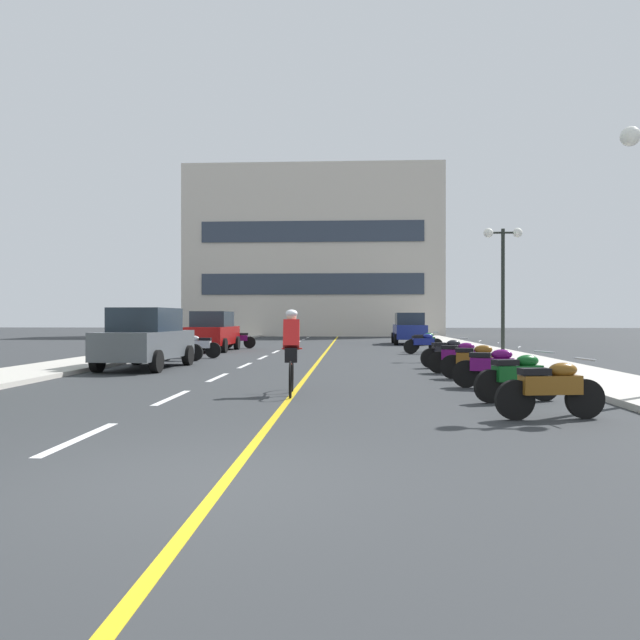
# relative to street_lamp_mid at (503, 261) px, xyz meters

# --- Properties ---
(ground_plane) EXTENTS (140.00, 140.00, 0.00)m
(ground_plane) POSITION_rel_street_lamp_mid_xyz_m (-7.18, 2.69, -3.69)
(ground_plane) COLOR #2D3033
(curb_left) EXTENTS (2.40, 72.00, 0.12)m
(curb_left) POSITION_rel_street_lamp_mid_xyz_m (-14.38, 5.69, -3.63)
(curb_left) COLOR #B7B2A8
(curb_left) RESTS_ON ground
(curb_right) EXTENTS (2.40, 72.00, 0.12)m
(curb_right) POSITION_rel_street_lamp_mid_xyz_m (0.02, 5.69, -3.63)
(curb_right) COLOR #B7B2A8
(curb_right) RESTS_ON ground
(lane_dash_0) EXTENTS (0.14, 2.20, 0.01)m
(lane_dash_0) POSITION_rel_street_lamp_mid_xyz_m (-9.18, -16.31, -3.68)
(lane_dash_0) COLOR silver
(lane_dash_0) RESTS_ON ground
(lane_dash_1) EXTENTS (0.14, 2.20, 0.01)m
(lane_dash_1) POSITION_rel_street_lamp_mid_xyz_m (-9.18, -12.31, -3.68)
(lane_dash_1) COLOR silver
(lane_dash_1) RESTS_ON ground
(lane_dash_2) EXTENTS (0.14, 2.20, 0.01)m
(lane_dash_2) POSITION_rel_street_lamp_mid_xyz_m (-9.18, -8.31, -3.68)
(lane_dash_2) COLOR silver
(lane_dash_2) RESTS_ON ground
(lane_dash_3) EXTENTS (0.14, 2.20, 0.01)m
(lane_dash_3) POSITION_rel_street_lamp_mid_xyz_m (-9.18, -4.31, -3.68)
(lane_dash_3) COLOR silver
(lane_dash_3) RESTS_ON ground
(lane_dash_4) EXTENTS (0.14, 2.20, 0.01)m
(lane_dash_4) POSITION_rel_street_lamp_mid_xyz_m (-9.18, -0.31, -3.68)
(lane_dash_4) COLOR silver
(lane_dash_4) RESTS_ON ground
(lane_dash_5) EXTENTS (0.14, 2.20, 0.01)m
(lane_dash_5) POSITION_rel_street_lamp_mid_xyz_m (-9.18, 3.69, -3.68)
(lane_dash_5) COLOR silver
(lane_dash_5) RESTS_ON ground
(lane_dash_6) EXTENTS (0.14, 2.20, 0.01)m
(lane_dash_6) POSITION_rel_street_lamp_mid_xyz_m (-9.18, 7.69, -3.68)
(lane_dash_6) COLOR silver
(lane_dash_6) RESTS_ON ground
(lane_dash_7) EXTENTS (0.14, 2.20, 0.01)m
(lane_dash_7) POSITION_rel_street_lamp_mid_xyz_m (-9.18, 11.69, -3.68)
(lane_dash_7) COLOR silver
(lane_dash_7) RESTS_ON ground
(lane_dash_8) EXTENTS (0.14, 2.20, 0.01)m
(lane_dash_8) POSITION_rel_street_lamp_mid_xyz_m (-9.18, 15.69, -3.68)
(lane_dash_8) COLOR silver
(lane_dash_8) RESTS_ON ground
(lane_dash_9) EXTENTS (0.14, 2.20, 0.01)m
(lane_dash_9) POSITION_rel_street_lamp_mid_xyz_m (-9.18, 19.69, -3.68)
(lane_dash_9) COLOR silver
(lane_dash_9) RESTS_ON ground
(lane_dash_10) EXTENTS (0.14, 2.20, 0.01)m
(lane_dash_10) POSITION_rel_street_lamp_mid_xyz_m (-9.18, 23.69, -3.68)
(lane_dash_10) COLOR silver
(lane_dash_10) RESTS_ON ground
(lane_dash_11) EXTENTS (0.14, 2.20, 0.01)m
(lane_dash_11) POSITION_rel_street_lamp_mid_xyz_m (-9.18, 27.69, -3.68)
(lane_dash_11) COLOR silver
(lane_dash_11) RESTS_ON ground
(centre_line_yellow) EXTENTS (0.12, 66.00, 0.01)m
(centre_line_yellow) POSITION_rel_street_lamp_mid_xyz_m (-6.93, 5.69, -3.68)
(centre_line_yellow) COLOR gold
(centre_line_yellow) RESTS_ON ground
(office_building) EXTENTS (21.77, 6.49, 14.37)m
(office_building) POSITION_rel_street_lamp_mid_xyz_m (-9.05, 29.87, 3.50)
(office_building) COLOR beige
(office_building) RESTS_ON ground
(street_lamp_mid) EXTENTS (1.46, 0.36, 4.84)m
(street_lamp_mid) POSITION_rel_street_lamp_mid_xyz_m (0.00, 0.00, 0.00)
(street_lamp_mid) COLOR black
(street_lamp_mid) RESTS_ON curb_right
(parked_car_near) EXTENTS (2.08, 4.27, 1.82)m
(parked_car_near) POSITION_rel_street_lamp_mid_xyz_m (-11.94, -5.67, -2.77)
(parked_car_near) COLOR black
(parked_car_near) RESTS_ON ground
(parked_car_mid) EXTENTS (1.97, 4.22, 1.82)m
(parked_car_mid) POSITION_rel_street_lamp_mid_xyz_m (-12.16, 4.16, -2.77)
(parked_car_mid) COLOR black
(parked_car_mid) RESTS_ON ground
(parked_car_far) EXTENTS (1.96, 4.22, 1.82)m
(parked_car_far) POSITION_rel_street_lamp_mid_xyz_m (-2.43, 12.24, -2.77)
(parked_car_far) COLOR black
(parked_car_far) RESTS_ON ground
(motorcycle_0) EXTENTS (1.69, 0.60, 0.92)m
(motorcycle_0) POSITION_rel_street_lamp_mid_xyz_m (-2.78, -14.50, -3.21)
(motorcycle_0) COLOR black
(motorcycle_0) RESTS_ON ground
(motorcycle_1) EXTENTS (1.65, 0.75, 0.92)m
(motorcycle_1) POSITION_rel_street_lamp_mid_xyz_m (-2.75, -12.58, -3.21)
(motorcycle_1) COLOR black
(motorcycle_1) RESTS_ON ground
(motorcycle_2) EXTENTS (1.64, 0.79, 0.92)m
(motorcycle_2) POSITION_rel_street_lamp_mid_xyz_m (-2.74, -10.49, -3.21)
(motorcycle_2) COLOR black
(motorcycle_2) RESTS_ON ground
(motorcycle_3) EXTENTS (1.68, 0.66, 0.92)m
(motorcycle_3) POSITION_rel_street_lamp_mid_xyz_m (-2.70, -8.45, -3.21)
(motorcycle_3) COLOR black
(motorcycle_3) RESTS_ON ground
(motorcycle_4) EXTENTS (1.65, 0.75, 0.92)m
(motorcycle_4) POSITION_rel_street_lamp_mid_xyz_m (-2.84, -6.97, -3.21)
(motorcycle_4) COLOR black
(motorcycle_4) RESTS_ON ground
(motorcycle_5) EXTENTS (1.67, 0.69, 0.92)m
(motorcycle_5) POSITION_rel_street_lamp_mid_xyz_m (-2.84, -4.91, -3.21)
(motorcycle_5) COLOR black
(motorcycle_5) RESTS_ON ground
(motorcycle_6) EXTENTS (1.69, 0.60, 0.92)m
(motorcycle_6) POSITION_rel_street_lamp_mid_xyz_m (-11.86, -2.26, -3.21)
(motorcycle_6) COLOR black
(motorcycle_6) RESTS_ON ground
(motorcycle_7) EXTENTS (1.70, 0.60, 0.92)m
(motorcycle_7) POSITION_rel_street_lamp_mid_xyz_m (-11.57, -0.80, -3.21)
(motorcycle_7) COLOR black
(motorcycle_7) RESTS_ON ground
(motorcycle_8) EXTENTS (1.68, 0.64, 0.92)m
(motorcycle_8) POSITION_rel_street_lamp_mid_xyz_m (-2.73, 2.42, -3.21)
(motorcycle_8) COLOR black
(motorcycle_8) RESTS_ON ground
(motorcycle_9) EXTENTS (1.68, 0.64, 0.92)m
(motorcycle_9) POSITION_rel_street_lamp_mid_xyz_m (-2.48, 4.09, -3.21)
(motorcycle_9) COLOR black
(motorcycle_9) RESTS_ON ground
(motorcycle_10) EXTENTS (1.70, 0.60, 0.92)m
(motorcycle_10) POSITION_rel_street_lamp_mid_xyz_m (-11.43, 6.66, -3.21)
(motorcycle_10) COLOR black
(motorcycle_10) RESTS_ON ground
(cyclist_rider) EXTENTS (0.42, 1.77, 1.71)m
(cyclist_rider) POSITION_rel_street_lamp_mid_xyz_m (-6.96, -11.67, -2.80)
(cyclist_rider) COLOR black
(cyclist_rider) RESTS_ON ground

